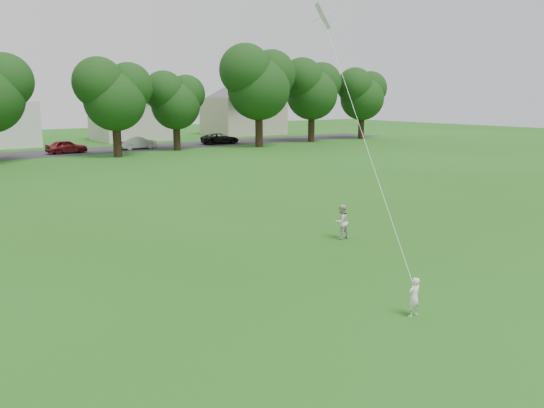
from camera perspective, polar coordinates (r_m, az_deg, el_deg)
ground at (r=13.86m, az=6.63°, el=-10.46°), size 160.00×160.00×0.00m
street at (r=52.31m, az=-26.86°, el=4.62°), size 90.00×7.00×0.01m
toddler at (r=13.22m, az=15.04°, el=-9.64°), size 0.37×0.26×0.98m
older_boy at (r=19.61m, az=7.46°, el=-1.92°), size 0.65×0.52×1.29m
kite at (r=16.82m, az=9.21°, el=8.87°), size 2.73×4.78×12.09m
tree_row at (r=46.79m, az=-23.45°, el=11.88°), size 81.32×9.33×10.59m
house_row at (r=62.22m, az=-27.24°, el=9.69°), size 76.91×14.06×9.11m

